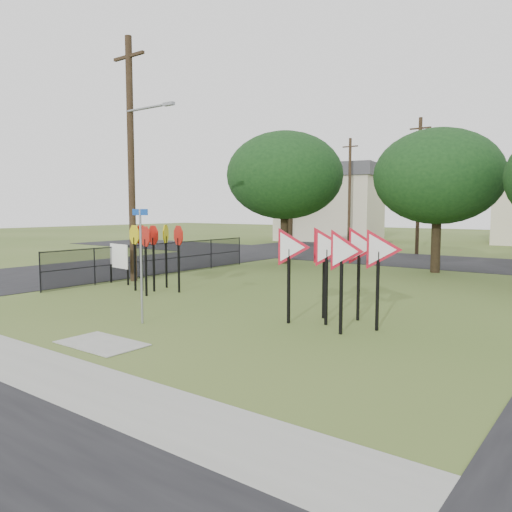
{
  "coord_description": "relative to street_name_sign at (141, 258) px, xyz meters",
  "views": [
    {
      "loc": [
        9.37,
        -9.09,
        3.03
      ],
      "look_at": [
        0.29,
        3.0,
        1.6
      ],
      "focal_mm": 35.0,
      "sensor_mm": 36.0,
      "label": 1
    }
  ],
  "objects": [
    {
      "name": "info_board",
      "position": [
        -6.2,
        4.07,
        -0.66
      ],
      "size": [
        1.29,
        0.22,
        1.62
      ],
      "color": "black",
      "rests_on": "ground"
    },
    {
      "name": "street_name_sign",
      "position": [
        0.0,
        0.0,
        0.0
      ],
      "size": [
        0.63,
        0.06,
        3.03
      ],
      "color": "gray",
      "rests_on": "ground"
    },
    {
      "name": "tree_near_left",
      "position": [
        -5.13,
        14.49,
        3.12
      ],
      "size": [
        6.4,
        6.4,
        7.27
      ],
      "color": "#2D2314",
      "rests_on": "ground"
    },
    {
      "name": "yield_sign_cluster",
      "position": [
        4.19,
        2.9,
        0.17
      ],
      "size": [
        3.29,
        1.72,
        2.61
      ],
      "color": "black",
      "rests_on": "ground"
    },
    {
      "name": "ground",
      "position": [
        0.87,
        0.49,
        -1.73
      ],
      "size": [
        140.0,
        140.0,
        0.0
      ],
      "primitive_type": "plane",
      "color": "#425A21"
    },
    {
      "name": "street_left",
      "position": [
        -11.13,
        10.49,
        -1.72
      ],
      "size": [
        8.0,
        50.0,
        0.02
      ],
      "primitive_type": "cube",
      "color": "black",
      "rests_on": "ground"
    },
    {
      "name": "far_pole_c",
      "position": [
        -9.13,
        30.49,
        2.87
      ],
      "size": [
        1.4,
        0.24,
        9.0
      ],
      "color": "#38291A",
      "rests_on": "ground"
    },
    {
      "name": "far_pole_a",
      "position": [
        -1.13,
        24.49,
        2.87
      ],
      "size": [
        1.4,
        0.24,
        9.0
      ],
      "color": "#38291A",
      "rests_on": "ground"
    },
    {
      "name": "tree_near_mid",
      "position": [
        2.87,
        15.49,
        2.81
      ],
      "size": [
        6.0,
        6.0,
        6.8
      ],
      "color": "#2D2314",
      "rests_on": "ground"
    },
    {
      "name": "street_far",
      "position": [
        0.87,
        20.49,
        -1.72
      ],
      "size": [
        60.0,
        8.0,
        0.02
      ],
      "primitive_type": "cube",
      "color": "black",
      "rests_on": "ground"
    },
    {
      "name": "tree_far_left",
      "position": [
        -15.13,
        30.49,
        3.44
      ],
      "size": [
        6.8,
        6.8,
        7.73
      ],
      "color": "#2D2314",
      "rests_on": "ground"
    },
    {
      "name": "utility_pole_main",
      "position": [
        -6.36,
        4.98,
        3.48
      ],
      "size": [
        3.55,
        0.33,
        10.0
      ],
      "color": "#38291A",
      "rests_on": "ground"
    },
    {
      "name": "fence_run",
      "position": [
        -6.73,
        6.74,
        -0.95
      ],
      "size": [
        0.05,
        11.55,
        1.5
      ],
      "color": "black",
      "rests_on": "ground"
    },
    {
      "name": "sidewalk",
      "position": [
        0.87,
        -3.71,
        -1.72
      ],
      "size": [
        30.0,
        1.6,
        0.02
      ],
      "primitive_type": "cube",
      "color": "gray",
      "rests_on": "ground"
    },
    {
      "name": "house_left",
      "position": [
        -13.13,
        34.49,
        1.92
      ],
      "size": [
        10.58,
        8.88,
        7.2
      ],
      "color": "beige",
      "rests_on": "ground"
    },
    {
      "name": "curb_pad",
      "position": [
        0.87,
        -1.91,
        -1.72
      ],
      "size": [
        2.0,
        1.2,
        0.02
      ],
      "primitive_type": "cube",
      "color": "gray",
      "rests_on": "ground"
    },
    {
      "name": "stop_sign_cluster",
      "position": [
        -3.67,
        3.66,
        0.09
      ],
      "size": [
        2.32,
        2.15,
        2.46
      ],
      "color": "black",
      "rests_on": "ground"
    }
  ]
}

